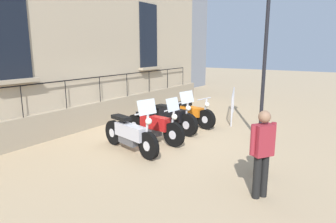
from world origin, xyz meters
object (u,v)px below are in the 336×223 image
Objects in this scene: motorcycle_orange at (191,114)px; motorcycle_black at (172,118)px; crowd_barrier at (233,104)px; pedestrian_standing at (262,150)px; lamppost at (265,50)px; motorcycle_silver at (130,134)px; motorcycle_red at (154,126)px; bollard at (262,153)px.

motorcycle_black is at bearing -96.87° from motorcycle_orange.
pedestrian_standing is at bearing -64.50° from crowd_barrier.
crowd_barrier is at bearing 127.68° from lamppost.
motorcycle_red is (0.02, 1.04, -0.01)m from motorcycle_silver.
crowd_barrier is (0.95, 2.82, 0.11)m from motorcycle_black.
motorcycle_silver is 1.07× the size of motorcycle_black.
lamppost is 1.91× the size of crowd_barrier.
pedestrian_standing is (3.62, -2.76, 0.44)m from motorcycle_black.
bollard is at bearing -62.45° from crowd_barrier.
crowd_barrier is (0.85, 3.92, 0.11)m from motorcycle_red.
bollard is at bearing -73.30° from lamppost.
lamppost is at bearing 106.70° from bollard.
crowd_barrier is at bearing 117.55° from bollard.
crowd_barrier reaches higher than bollard.
motorcycle_red reaches higher than bollard.
motorcycle_black is 2.98m from crowd_barrier.
bollard is at bearing -28.12° from motorcycle_black.
lamppost is (2.50, -0.39, 2.18)m from motorcycle_orange.
motorcycle_black is at bearing 142.64° from pedestrian_standing.
motorcycle_red is at bearing -145.19° from lamppost.
crowd_barrier is at bearing 77.75° from motorcycle_red.
motorcycle_orange is 5.19m from pedestrian_standing.
motorcycle_orange reaches higher than bollard.
pedestrian_standing reaches higher than motorcycle_silver.
motorcycle_silver is 3.19m from motorcycle_orange.
bollard is (3.26, -0.69, 0.05)m from motorcycle_red.
crowd_barrier is (-1.67, 2.17, -2.02)m from lamppost.
motorcycle_red is at bearing -90.61° from motorcycle_orange.
motorcycle_silver is at bearing -90.76° from motorcycle_orange.
motorcycle_black is 3.81m from bollard.
pedestrian_standing reaches higher than motorcycle_orange.
motorcycle_orange is at bearing 132.52° from pedestrian_standing.
lamppost is at bearing -8.94° from motorcycle_orange.
motorcycle_orange is at bearing 89.24° from motorcycle_silver.
motorcycle_red is 3.91m from pedestrian_standing.
motorcycle_red reaches higher than motorcycle_orange.
lamppost is at bearing 47.71° from motorcycle_silver.
lamppost is (2.54, 2.80, 2.12)m from motorcycle_silver.
bollard is (3.36, -1.80, 0.04)m from motorcycle_black.
lamppost is at bearing -52.32° from crowd_barrier.
lamppost is 4.51× the size of bollard.
motorcycle_orange is at bearing 83.13° from motorcycle_black.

